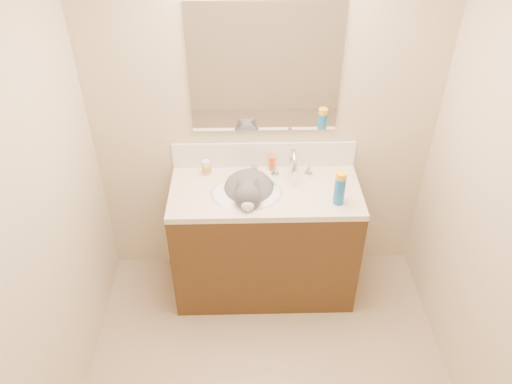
{
  "coord_description": "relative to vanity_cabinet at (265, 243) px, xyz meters",
  "views": [
    {
      "loc": [
        -0.12,
        -1.53,
        2.72
      ],
      "look_at": [
        -0.06,
        0.92,
        0.88
      ],
      "focal_mm": 35.0,
      "sensor_mm": 36.0,
      "label": 1
    }
  ],
  "objects": [
    {
      "name": "backsplash",
      "position": [
        0.0,
        0.26,
        0.54
      ],
      "size": [
        1.2,
        0.02,
        0.18
      ],
      "primitive_type": "cube",
      "color": "white",
      "rests_on": "counter_slab"
    },
    {
      "name": "cat",
      "position": [
        -0.1,
        -0.0,
        0.43
      ],
      "size": [
        0.37,
        0.47,
        0.35
      ],
      "rotation": [
        0.0,
        0.0,
        -0.04
      ],
      "color": "#4B484B",
      "rests_on": "basin"
    },
    {
      "name": "toothbrush",
      "position": [
        0.06,
        0.05,
        0.45
      ],
      "size": [
        0.03,
        0.12,
        0.01
      ],
      "primitive_type": "cube",
      "rotation": [
        0.0,
        0.0,
        0.15
      ],
      "color": "silver",
      "rests_on": "counter_slab"
    },
    {
      "name": "faucet",
      "position": [
        0.18,
        0.14,
        0.54
      ],
      "size": [
        0.28,
        0.2,
        0.21
      ],
      "color": "silver",
      "rests_on": "counter_slab"
    },
    {
      "name": "vanity_cabinet",
      "position": [
        0.0,
        0.0,
        0.0
      ],
      "size": [
        1.2,
        0.55,
        0.82
      ],
      "primitive_type": "cube",
      "color": "#432A12",
      "rests_on": "ground"
    },
    {
      "name": "silver_jar",
      "position": [
        -0.06,
        0.18,
        0.48
      ],
      "size": [
        0.05,
        0.05,
        0.05
      ],
      "primitive_type": "cylinder",
      "rotation": [
        0.0,
        0.0,
        0.0
      ],
      "color": "#B7B7BC",
      "rests_on": "counter_slab"
    },
    {
      "name": "amber_bottle",
      "position": [
        0.05,
        0.22,
        0.5
      ],
      "size": [
        0.04,
        0.04,
        0.1
      ],
      "primitive_type": "cylinder",
      "rotation": [
        0.0,
        0.0,
        0.01
      ],
      "color": "#EB5A1B",
      "rests_on": "counter_slab"
    },
    {
      "name": "pill_bottle",
      "position": [
        -0.37,
        0.18,
        0.5
      ],
      "size": [
        0.06,
        0.06,
        0.1
      ],
      "primitive_type": "cylinder",
      "rotation": [
        0.0,
        0.0,
        -0.01
      ],
      "color": "silver",
      "rests_on": "counter_slab"
    },
    {
      "name": "basin",
      "position": [
        -0.12,
        -0.03,
        0.38
      ],
      "size": [
        0.45,
        0.36,
        0.14
      ],
      "primitive_type": "ellipsoid",
      "color": "white",
      "rests_on": "vanity_cabinet"
    },
    {
      "name": "room_shell",
      "position": [
        0.0,
        -0.97,
        1.08
      ],
      "size": [
        2.24,
        2.54,
        2.52
      ],
      "color": "beige",
      "rests_on": "ground"
    },
    {
      "name": "counter_slab",
      "position": [
        0.0,
        0.0,
        0.43
      ],
      "size": [
        1.2,
        0.55,
        0.04
      ],
      "primitive_type": "cube",
      "color": "beige",
      "rests_on": "vanity_cabinet"
    },
    {
      "name": "spray_can",
      "position": [
        0.43,
        -0.14,
        0.54
      ],
      "size": [
        0.08,
        0.08,
        0.18
      ],
      "primitive_type": "cylinder",
      "rotation": [
        0.0,
        0.0,
        0.3
      ],
      "color": "#1A69B7",
      "rests_on": "counter_slab"
    },
    {
      "name": "pill_label",
      "position": [
        -0.37,
        0.18,
        0.5
      ],
      "size": [
        0.06,
        0.06,
        0.04
      ],
      "primitive_type": "cylinder",
      "rotation": [
        0.0,
        0.0,
        -0.01
      ],
      "color": "orange",
      "rests_on": "pill_bottle"
    },
    {
      "name": "toothbrush_head",
      "position": [
        0.06,
        0.05,
        0.46
      ],
      "size": [
        0.02,
        0.03,
        0.02
      ],
      "primitive_type": "cube",
      "rotation": [
        0.0,
        0.0,
        0.15
      ],
      "color": "#5FA2CB",
      "rests_on": "counter_slab"
    },
    {
      "name": "mirror",
      "position": [
        0.0,
        0.26,
        1.13
      ],
      "size": [
        0.9,
        0.02,
        0.8
      ],
      "primitive_type": "cube",
      "color": "white",
      "rests_on": "room_shell"
    },
    {
      "name": "spray_cap",
      "position": [
        0.43,
        -0.14,
        0.65
      ],
      "size": [
        0.08,
        0.08,
        0.04
      ],
      "primitive_type": "cylinder",
      "rotation": [
        0.0,
        0.0,
        0.3
      ],
      "color": "yellow",
      "rests_on": "spray_can"
    }
  ]
}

